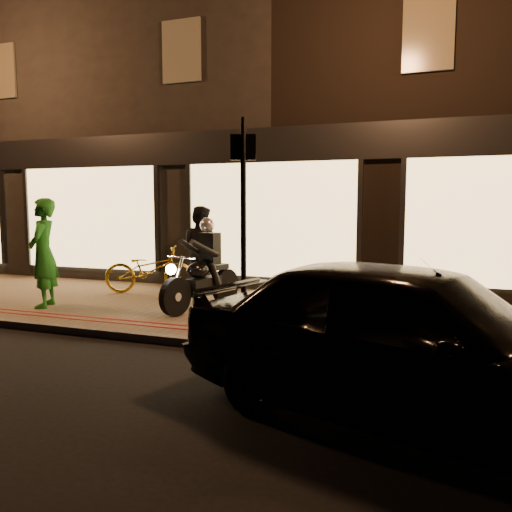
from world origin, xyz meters
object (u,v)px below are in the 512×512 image
at_px(motorcycle, 203,274).
at_px(parked_car, 410,340).
at_px(person_green, 43,253).
at_px(bicycle_gold, 150,270).
at_px(sign_post, 243,215).

relative_size(motorcycle, parked_car, 0.43).
bearing_deg(person_green, bicycle_gold, 127.45).
distance_m(motorcycle, person_green, 2.87).
xyz_separation_m(person_green, parked_car, (6.32, -2.46, -0.34)).
relative_size(sign_post, person_green, 1.55).
height_order(motorcycle, sign_post, sign_post).
relative_size(bicycle_gold, person_green, 0.95).
bearing_deg(person_green, parked_car, 45.01).
height_order(sign_post, person_green, sign_post).
relative_size(sign_post, parked_car, 0.69).
bearing_deg(parked_car, motorcycle, 65.87).
bearing_deg(motorcycle, parked_car, -26.33).
distance_m(sign_post, parked_car, 3.19).
relative_size(sign_post, bicycle_gold, 1.64).
distance_m(motorcycle, sign_post, 2.11).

